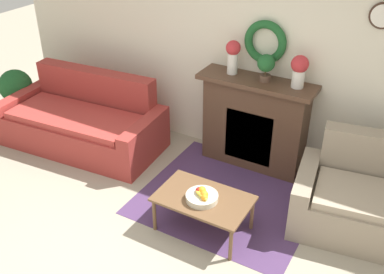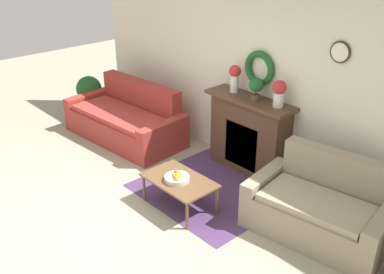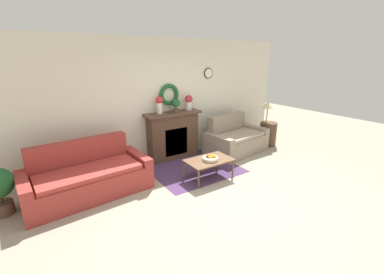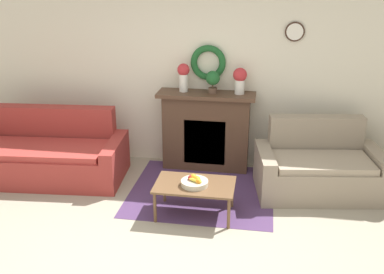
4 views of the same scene
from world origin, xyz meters
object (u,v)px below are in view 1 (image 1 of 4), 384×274
(loveseat_right, at_px, (377,204))
(fruit_bowl, at_px, (202,196))
(potted_plant_floor_by_couch, at_px, (17,90))
(vase_on_mantel_right, at_px, (299,69))
(fireplace, at_px, (254,123))
(couch_left, at_px, (84,122))
(vase_on_mantel_left, at_px, (233,54))
(coffee_table, at_px, (203,201))
(potted_plant_on_mantel, at_px, (266,65))

(loveseat_right, height_order, fruit_bowl, loveseat_right)
(loveseat_right, distance_m, potted_plant_floor_by_couch, 4.80)
(fruit_bowl, distance_m, potted_plant_floor_by_couch, 3.44)
(loveseat_right, xyz_separation_m, vase_on_mantel_right, (-1.06, 0.50, 0.99))
(fireplace, relative_size, couch_left, 0.63)
(couch_left, distance_m, vase_on_mantel_left, 2.12)
(coffee_table, xyz_separation_m, potted_plant_on_mantel, (0.03, 1.31, 0.93))
(fireplace, relative_size, potted_plant_on_mantel, 4.38)
(fireplace, relative_size, vase_on_mantel_left, 3.47)
(loveseat_right, relative_size, potted_plant_floor_by_couch, 2.22)
(loveseat_right, xyz_separation_m, vase_on_mantel_left, (-1.82, 0.50, 1.01))
(couch_left, relative_size, loveseat_right, 1.27)
(couch_left, bearing_deg, potted_plant_on_mantel, 11.71)
(coffee_table, bearing_deg, potted_plant_on_mantel, 88.62)
(potted_plant_on_mantel, bearing_deg, vase_on_mantel_right, 3.21)
(loveseat_right, relative_size, potted_plant_on_mantel, 5.49)
(fireplace, xyz_separation_m, potted_plant_floor_by_couch, (-3.29, -0.59, -0.10))
(couch_left, bearing_deg, fruit_bowl, -23.49)
(fruit_bowl, relative_size, vase_on_mantel_left, 0.81)
(coffee_table, distance_m, fruit_bowl, 0.09)
(coffee_table, relative_size, vase_on_mantel_right, 2.58)
(couch_left, height_order, loveseat_right, loveseat_right)
(coffee_table, relative_size, vase_on_mantel_left, 2.36)
(loveseat_right, bearing_deg, potted_plant_on_mantel, 152.68)
(couch_left, height_order, fruit_bowl, couch_left)
(vase_on_mantel_right, xyz_separation_m, potted_plant_floor_by_couch, (-3.73, -0.60, -0.85))
(fireplace, height_order, potted_plant_on_mantel, potted_plant_on_mantel)
(fireplace, xyz_separation_m, potted_plant_on_mantel, (0.08, -0.01, 0.73))
(fireplace, distance_m, potted_plant_on_mantel, 0.73)
(fruit_bowl, xyz_separation_m, potted_plant_floor_by_couch, (-3.35, 0.77, 0.02))
(coffee_table, bearing_deg, loveseat_right, 29.91)
(vase_on_mantel_left, height_order, potted_plant_on_mantel, vase_on_mantel_left)
(loveseat_right, bearing_deg, couch_left, 173.75)
(fruit_bowl, bearing_deg, vase_on_mantel_left, 105.18)
(couch_left, distance_m, potted_plant_floor_by_couch, 1.24)
(couch_left, height_order, vase_on_mantel_left, vase_on_mantel_left)
(fruit_bowl, height_order, potted_plant_floor_by_couch, potted_plant_floor_by_couch)
(fireplace, distance_m, potted_plant_floor_by_couch, 3.35)
(coffee_table, xyz_separation_m, vase_on_mantel_left, (-0.37, 1.33, 0.97))
(fireplace, xyz_separation_m, coffee_table, (0.05, -1.33, -0.20))
(vase_on_mantel_right, bearing_deg, potted_plant_floor_by_couch, -170.87)
(couch_left, relative_size, potted_plant_on_mantel, 6.97)
(couch_left, relative_size, vase_on_mantel_left, 5.52)
(potted_plant_on_mantel, bearing_deg, vase_on_mantel_left, 177.14)
(vase_on_mantel_right, xyz_separation_m, potted_plant_on_mantel, (-0.36, -0.02, -0.02))
(vase_on_mantel_right, height_order, potted_plant_on_mantel, vase_on_mantel_right)
(loveseat_right, height_order, vase_on_mantel_right, vase_on_mantel_right)
(potted_plant_on_mantel, height_order, potted_plant_floor_by_couch, potted_plant_on_mantel)
(fireplace, xyz_separation_m, fruit_bowl, (0.06, -1.37, -0.12))
(fruit_bowl, bearing_deg, loveseat_right, 31.11)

